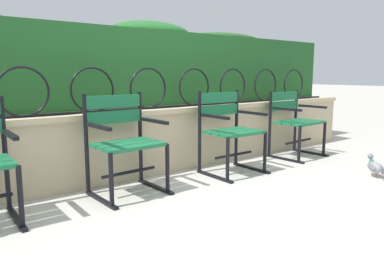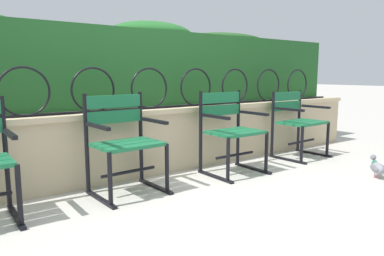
{
  "view_description": "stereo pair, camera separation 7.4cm",
  "coord_description": "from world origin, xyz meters",
  "views": [
    {
      "loc": [
        -1.96,
        -2.48,
        1.04
      ],
      "look_at": [
        0.0,
        0.08,
        0.55
      ],
      "focal_mm": 33.69,
      "sensor_mm": 36.0,
      "label": 1
    },
    {
      "loc": [
        -1.9,
        -2.53,
        1.04
      ],
      "look_at": [
        0.0,
        0.08,
        0.55
      ],
      "focal_mm": 33.69,
      "sensor_mm": 36.0,
      "label": 2
    }
  ],
  "objects": [
    {
      "name": "stone_wall",
      "position": [
        0.0,
        0.76,
        0.34
      ],
      "size": [
        6.27,
        0.41,
        0.68
      ],
      "color": "tan",
      "rests_on": "ground"
    },
    {
      "name": "park_chair_centre_right",
      "position": [
        0.62,
        0.25,
        0.46
      ],
      "size": [
        0.58,
        0.52,
        0.86
      ],
      "color": "#19663D",
      "rests_on": "ground"
    },
    {
      "name": "pigeon_near_chairs",
      "position": [
        1.65,
        -0.8,
        0.11
      ],
      "size": [
        0.21,
        0.26,
        0.22
      ],
      "color": "gray",
      "rests_on": "ground"
    },
    {
      "name": "ground_plane",
      "position": [
        0.0,
        0.0,
        0.0
      ],
      "size": [
        60.0,
        60.0,
        0.0
      ],
      "primitive_type": "plane",
      "color": "#BCB7AD"
    },
    {
      "name": "iron_arch_fence",
      "position": [
        -0.08,
        0.68,
        0.87
      ],
      "size": [
        5.75,
        0.02,
        0.42
      ],
      "color": "black",
      "rests_on": "stone_wall"
    },
    {
      "name": "park_chair_centre_left",
      "position": [
        -0.57,
        0.31,
        0.46
      ],
      "size": [
        0.6,
        0.55,
        0.87
      ],
      "color": "#19663D",
      "rests_on": "ground"
    },
    {
      "name": "hedge_row",
      "position": [
        0.0,
        1.27,
        1.14
      ],
      "size": [
        6.14,
        0.67,
        0.96
      ],
      "color": "#1E5123",
      "rests_on": "stone_wall"
    },
    {
      "name": "park_chair_rightmost",
      "position": [
        1.8,
        0.31,
        0.45
      ],
      "size": [
        0.63,
        0.55,
        0.82
      ],
      "color": "#19663D",
      "rests_on": "ground"
    }
  ]
}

